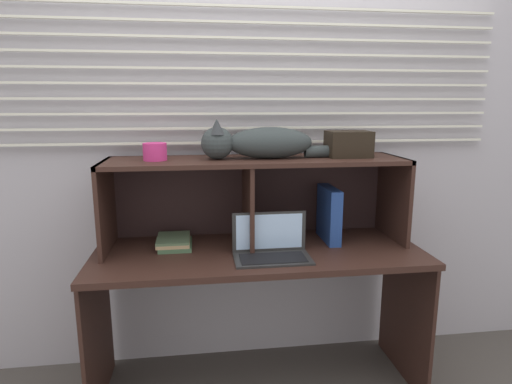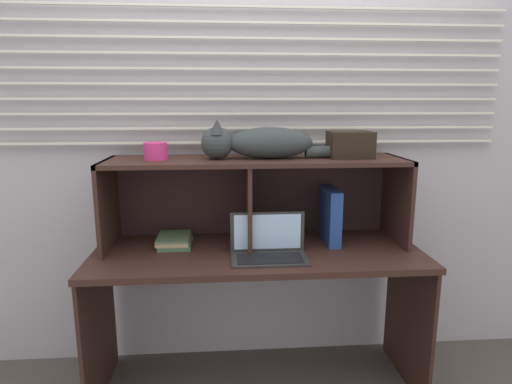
# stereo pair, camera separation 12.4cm
# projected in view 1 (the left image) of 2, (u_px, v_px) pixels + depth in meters

# --- Properties ---
(back_panel_with_blinds) EXTENTS (4.40, 0.08, 2.50)m
(back_panel_with_blinds) POSITION_uv_depth(u_px,v_px,m) (250.00, 141.00, 2.35)
(back_panel_with_blinds) COLOR #B3AFB8
(back_panel_with_blinds) RESTS_ON ground
(desk) EXTENTS (1.61, 0.62, 0.75)m
(desk) POSITION_uv_depth(u_px,v_px,m) (259.00, 276.00, 2.14)
(desk) COLOR #362019
(desk) RESTS_ON ground
(hutch_shelf_unit) EXTENTS (1.49, 0.39, 0.44)m
(hutch_shelf_unit) POSITION_uv_depth(u_px,v_px,m) (254.00, 182.00, 2.19)
(hutch_shelf_unit) COLOR #362019
(hutch_shelf_unit) RESTS_ON desk
(cat) EXTENTS (0.74, 0.17, 0.19)m
(cat) POSITION_uv_depth(u_px,v_px,m) (258.00, 143.00, 2.11)
(cat) COLOR #313839
(cat) RESTS_ON hutch_shelf_unit
(laptop) EXTENTS (0.36, 0.20, 0.20)m
(laptop) POSITION_uv_depth(u_px,v_px,m) (271.00, 248.00, 2.01)
(laptop) COLOR #2A2A2A
(laptop) RESTS_ON desk
(binder_upright) EXTENTS (0.06, 0.25, 0.28)m
(binder_upright) POSITION_uv_depth(u_px,v_px,m) (329.00, 214.00, 2.24)
(binder_upright) COLOR navy
(binder_upright) RESTS_ON desk
(book_stack) EXTENTS (0.17, 0.21, 0.05)m
(book_stack) POSITION_uv_depth(u_px,v_px,m) (174.00, 242.00, 2.15)
(book_stack) COLOR #456747
(book_stack) RESTS_ON desk
(small_basket) EXTENTS (0.11, 0.11, 0.08)m
(small_basket) POSITION_uv_depth(u_px,v_px,m) (155.00, 152.00, 2.05)
(small_basket) COLOR #D0327D
(small_basket) RESTS_ON hutch_shelf_unit
(storage_box) EXTENTS (0.22, 0.16, 0.13)m
(storage_box) POSITION_uv_depth(u_px,v_px,m) (348.00, 144.00, 2.17)
(storage_box) COLOR black
(storage_box) RESTS_ON hutch_shelf_unit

